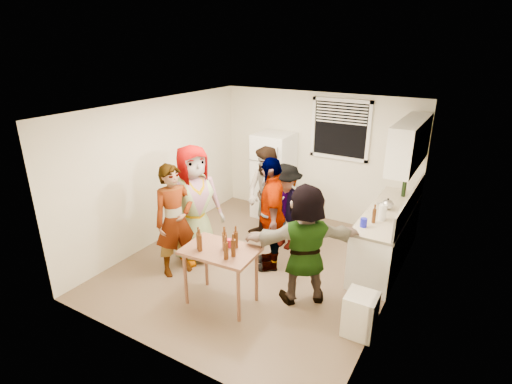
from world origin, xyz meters
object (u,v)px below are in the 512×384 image
Objects in this scene: guest_grey at (197,258)px; guest_orange at (303,298)px; wine_bottle at (403,196)px; trash_bin at (360,316)px; guest_back_left at (267,239)px; red_cup at (229,246)px; kettle at (387,209)px; serving_table at (222,301)px; guest_back_right at (284,246)px; beer_bottle_table at (233,256)px; guest_black at (270,265)px; blue_cup at (363,227)px; beer_bottle_counter at (373,223)px; guest_stripe at (179,271)px; refrigerator at (274,175)px.

guest_grey reaches higher than guest_orange.
trash_bin is at bearing -87.48° from wine_bottle.
trash_bin is 2.71m from guest_back_left.
wine_bottle reaches higher than trash_bin.
red_cup is (-1.75, -0.22, 0.57)m from trash_bin.
kettle is 2.93m from serving_table.
trash_bin is at bearing -32.52° from guest_back_right.
beer_bottle_table is 0.13× the size of guest_black.
kettle is 0.43× the size of trash_bin.
red_cup is at bearing -136.45° from blue_cup.
beer_bottle_counter is 1.78m from guest_back_right.
beer_bottle_counter reaches higher than guest_orange.
guest_black reaches higher than guest_stripe.
beer_bottle_counter reaches higher than guest_back_right.
guest_grey is (-1.10, 0.64, -0.82)m from red_cup.
serving_table reaches higher than guest_back_right.
beer_bottle_table is at bearing -165.64° from trash_bin.
beer_bottle_table is at bearing -141.70° from kettle.
beer_bottle_table reaches higher than trash_bin.
guest_black is at bearing -70.93° from guest_orange.
guest_stripe is (-1.04, 0.29, 0.00)m from serving_table.
guest_grey is at bearing -141.11° from wine_bottle.
serving_table is at bearing -133.00° from beer_bottle_counter.
kettle reaches higher than guest_back_right.
guest_back_left is at bearing 168.27° from kettle.
beer_bottle_table is 0.16× the size of guest_back_right.
beer_bottle_counter is 1.99× the size of red_cup.
refrigerator is 3.03m from guest_orange.
kettle is at bearing 80.58° from blue_cup.
beer_bottle_counter is at bearing -158.03° from guest_orange.
serving_table is 1.97m from guest_back_left.
beer_bottle_table is 0.14× the size of guest_orange.
guest_back_left reaches higher than guest_black.
refrigerator reaches higher than serving_table.
serving_table is (-1.55, -1.66, -0.90)m from beer_bottle_counter.
wine_bottle is 0.30× the size of serving_table.
wine_bottle is 2.62m from guest_orange.
refrigerator is at bearing 150.81° from beer_bottle_counter.
guest_back_left is (0.67, 1.17, 0.00)m from guest_grey.
kettle reaches higher than guest_grey.
guest_orange is (0.81, -0.55, 0.00)m from guest_black.
blue_cup is 1.33m from trash_bin.
guest_grey is (-1.04, 0.77, 0.00)m from serving_table.
refrigerator is 0.94× the size of guest_black.
serving_table is at bearing -99.32° from guest_grey.
kettle is 0.14× the size of guest_back_left.
wine_bottle is 1.36× the size of beer_bottle_counter.
red_cup is at bearing -81.10° from guest_back_right.
refrigerator is 7.30× the size of kettle.
blue_cup is at bearing 44.87° from serving_table.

